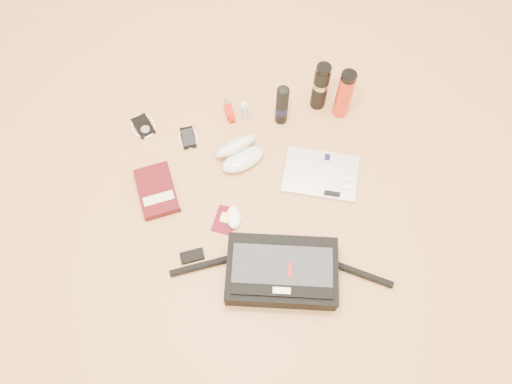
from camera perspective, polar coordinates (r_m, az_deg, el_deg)
ground at (r=1.91m, az=1.33°, el=-2.97°), size 4.00×4.00×0.00m
messenger_bag at (r=1.80m, az=2.88°, el=-9.07°), size 0.80×0.31×0.11m
laptop at (r=1.99m, az=7.44°, el=2.02°), size 0.34×0.28×0.03m
book at (r=1.97m, az=-11.21°, el=0.16°), size 0.17×0.23×0.04m
passport at (r=1.91m, az=-3.53°, el=-3.20°), size 0.12×0.13×0.01m
mouse at (r=1.90m, az=-2.56°, el=-2.93°), size 0.06×0.09×0.03m
sunglasses_case at (r=1.99m, az=-1.93°, el=4.47°), size 0.23×0.21×0.10m
ipod at (r=2.14m, az=-12.76°, el=7.35°), size 0.13×0.13×0.01m
phone at (r=2.08m, az=-7.76°, el=6.17°), size 0.09×0.11×0.01m
inhaler at (r=2.12m, az=-3.09°, el=9.24°), size 0.04×0.11×0.03m
spray_bottle at (r=2.08m, az=-1.30°, el=9.25°), size 0.04×0.04×0.11m
aerosol_can at (r=2.03m, az=2.99°, el=9.91°), size 0.06×0.06×0.22m
thermos_black at (r=2.07m, az=7.38°, el=11.88°), size 0.08×0.08×0.24m
thermos_red at (r=2.07m, az=10.04°, el=10.93°), size 0.09×0.09×0.25m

